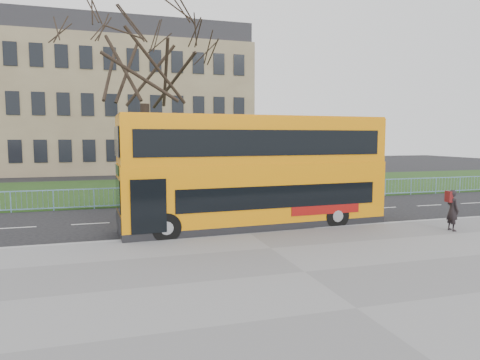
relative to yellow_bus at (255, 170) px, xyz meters
name	(u,v)px	position (x,y,z in m)	size (l,w,h in m)	color
ground	(237,227)	(-0.67, 0.46, -2.47)	(120.00, 120.00, 0.00)	black
pavement	(304,274)	(-0.67, -6.29, -2.41)	(80.00, 10.50, 0.12)	slate
kerb	(247,233)	(-0.67, -1.09, -2.40)	(80.00, 0.20, 0.14)	gray
grass_verge	(183,188)	(-0.67, 14.76, -2.43)	(80.00, 15.40, 0.08)	#1C3714
guard_railing	(205,194)	(-0.67, 7.06, -1.92)	(40.00, 0.12, 1.10)	#719FCA
bare_tree	(144,86)	(-3.67, 10.46, 4.50)	(9.65, 9.65, 13.78)	black
civic_building	(111,110)	(-5.67, 35.46, 4.53)	(30.00, 15.00, 14.00)	#7B684E
yellow_bus	(255,170)	(0.00, 0.00, 0.00)	(11.10, 3.17, 4.60)	orange
pedestrian	(453,210)	(7.18, -3.16, -1.53)	(0.59, 0.39, 1.63)	black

